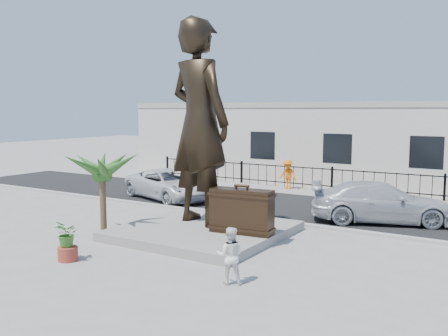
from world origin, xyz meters
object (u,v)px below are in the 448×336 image
object	(u,v)px
tourist	(230,255)
car_white	(169,184)
statue	(199,122)
suitcase	(242,211)

from	to	relation	value
tourist	car_white	size ratio (longest dim) A/B	0.28
statue	car_white	xyz separation A→B (m)	(-4.86, 4.45, -3.12)
statue	suitcase	world-z (taller)	statue
tourist	car_white	xyz separation A→B (m)	(-8.56, 8.50, 0.01)
statue	car_white	distance (m)	7.30
tourist	car_white	bearing A→B (deg)	-71.65
statue	suitcase	xyz separation A→B (m)	(2.00, -0.53, -2.82)
car_white	statue	bearing A→B (deg)	-114.18
statue	suitcase	bearing A→B (deg)	179.08
car_white	tourist	bearing A→B (deg)	-116.52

